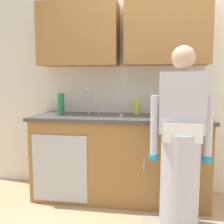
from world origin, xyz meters
TOP-DOWN VIEW (x-y plane):
  - kitchen_wall_with_uppers at (-0.14, 0.99)m, footprint 4.80×0.44m
  - counter_cabinet at (-0.55, 0.70)m, footprint 1.90×0.62m
  - countertop at (-0.55, 0.70)m, footprint 1.96×0.66m
  - sink at (-0.91, 0.71)m, footprint 0.50×0.36m
  - person_at_sink at (0.06, 0.14)m, footprint 0.55×0.34m
  - bottle_dish_liquid at (-1.29, 0.87)m, footprint 0.08×0.08m
  - bottle_soap at (-0.06, 0.87)m, footprint 0.06×0.06m
  - bottle_water_short at (-0.38, 0.89)m, footprint 0.07×0.07m
  - bottle_water_tall at (0.18, 0.85)m, footprint 0.07×0.07m
  - cup_by_sink at (0.24, 0.54)m, footprint 0.08×0.08m
  - knife_on_counter at (-0.53, 0.70)m, footprint 0.03×0.24m
  - sponge at (-0.14, 0.68)m, footprint 0.11×0.07m

SIDE VIEW (x-z plane):
  - counter_cabinet at x=-0.55m, z-range 0.00..0.90m
  - person_at_sink at x=0.06m, z-range -0.12..1.50m
  - countertop at x=-0.55m, z-range 0.90..0.94m
  - sink at x=-0.91m, z-range 0.75..1.10m
  - knife_on_counter at x=-0.53m, z-range 0.94..0.95m
  - sponge at x=-0.14m, z-range 0.94..0.97m
  - cup_by_sink at x=0.24m, z-range 0.94..1.02m
  - bottle_soap at x=-0.06m, z-range 0.94..1.10m
  - bottle_water_short at x=-0.38m, z-range 0.94..1.11m
  - bottle_dish_liquid at x=-1.29m, z-range 0.94..1.18m
  - bottle_water_tall at x=0.18m, z-range 0.94..1.21m
  - kitchen_wall_with_uppers at x=-0.14m, z-range 0.13..2.83m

